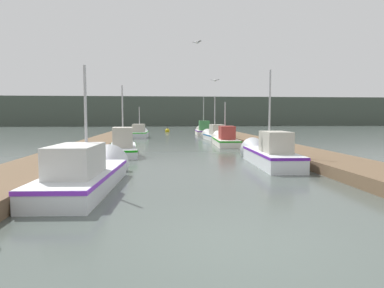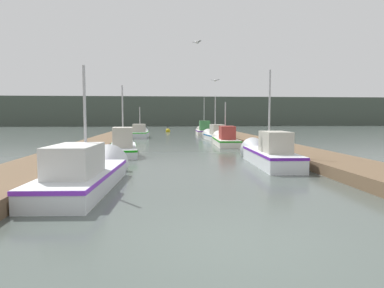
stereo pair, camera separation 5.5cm
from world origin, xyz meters
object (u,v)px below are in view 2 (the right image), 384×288
at_px(mooring_piling_0, 234,135).
at_px(seagull_lead, 215,80).
at_px(fishing_boat_2, 123,145).
at_px(seagull_1, 197,42).
at_px(fishing_boat_5, 140,133).
at_px(mooring_piling_2, 208,128).
at_px(fishing_boat_0, 88,172).
at_px(fishing_boat_4, 214,135).
at_px(channel_buoy, 168,131).
at_px(fishing_boat_1, 267,153).
at_px(fishing_boat_3, 224,139).
at_px(fishing_boat_6, 204,131).

relative_size(mooring_piling_0, seagull_lead, 2.22).
relative_size(fishing_boat_2, seagull_1, 12.64).
relative_size(fishing_boat_5, mooring_piling_2, 3.75).
bearing_deg(seagull_1, fishing_boat_0, -70.54).
bearing_deg(mooring_piling_0, fishing_boat_4, 111.77).
bearing_deg(seagull_lead, fishing_boat_4, 113.08).
xyz_separation_m(channel_buoy, seagull_lead, (2.54, -23.71, 4.07)).
bearing_deg(channel_buoy, fishing_boat_1, -82.52).
relative_size(fishing_boat_2, fishing_boat_3, 1.01).
height_order(fishing_boat_2, fishing_boat_3, fishing_boat_2).
bearing_deg(fishing_boat_1, seagull_lead, 105.01).
relative_size(fishing_boat_4, fishing_boat_5, 1.11).
height_order(fishing_boat_5, mooring_piling_2, fishing_boat_5).
bearing_deg(seagull_1, mooring_piling_2, 131.04).
distance_m(fishing_boat_0, fishing_boat_6, 28.24).
xyz_separation_m(fishing_boat_1, mooring_piling_0, (1.11, 12.55, 0.13)).
bearing_deg(mooring_piling_0, fishing_boat_0, -115.16).
xyz_separation_m(fishing_boat_1, fishing_boat_4, (-0.02, 15.40, -0.05)).
distance_m(fishing_boat_4, mooring_piling_0, 3.08).
bearing_deg(seagull_lead, fishing_boat_1, -45.97).
distance_m(fishing_boat_0, seagull_lead, 12.39).
bearing_deg(fishing_boat_3, fishing_boat_0, -112.27).
distance_m(fishing_boat_1, fishing_boat_3, 10.06).
bearing_deg(fishing_boat_6, seagull_1, -96.10).
xyz_separation_m(fishing_boat_2, mooring_piling_0, (7.91, 7.73, 0.16)).
xyz_separation_m(mooring_piling_0, seagull_1, (-3.99, -10.17, 5.08)).
height_order(fishing_boat_0, fishing_boat_2, fishing_boat_2).
height_order(fishing_boat_6, channel_buoy, fishing_boat_6).
bearing_deg(fishing_boat_0, seagull_1, 62.74).
bearing_deg(fishing_boat_4, fishing_boat_6, 84.95).
bearing_deg(seagull_1, mooring_piling_0, 118.50).
height_order(fishing_boat_5, seagull_lead, seagull_lead).
distance_m(fishing_boat_0, fishing_boat_1, 8.02).
distance_m(mooring_piling_0, seagull_1, 12.04).
bearing_deg(mooring_piling_0, fishing_boat_1, -95.07).
bearing_deg(seagull_lead, fishing_boat_6, 116.92).
height_order(fishing_boat_6, seagull_1, seagull_1).
distance_m(fishing_boat_4, mooring_piling_2, 12.30).
bearing_deg(channel_buoy, seagull_lead, -83.88).
bearing_deg(mooring_piling_0, fishing_boat_6, 96.18).
height_order(fishing_boat_2, fishing_boat_6, fishing_boat_6).
distance_m(fishing_boat_3, mooring_piling_2, 17.63).
distance_m(channel_buoy, seagull_1, 28.10).
bearing_deg(fishing_boat_6, fishing_boat_2, -108.55).
bearing_deg(channel_buoy, fishing_boat_3, -79.05).
height_order(mooring_piling_2, seagull_1, seagull_1).
height_order(fishing_boat_3, mooring_piling_2, fishing_boat_3).
distance_m(fishing_boat_0, fishing_boat_4, 20.80).
distance_m(fishing_boat_0, channel_buoy, 34.31).
bearing_deg(fishing_boat_6, fishing_boat_3, -88.52).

